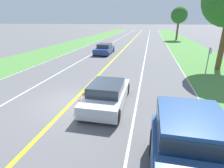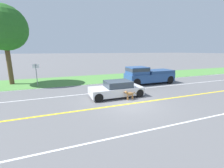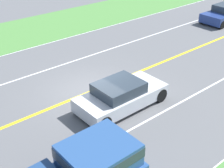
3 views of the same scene
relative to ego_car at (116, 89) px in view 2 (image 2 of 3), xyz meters
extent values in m
plane|color=#5B5B5E|center=(-1.97, -0.25, -0.61)|extent=(400.00, 400.00, 0.00)
cube|color=yellow|center=(-1.97, -0.25, -0.60)|extent=(0.18, 160.00, 0.01)
cube|color=white|center=(5.03, -0.25, -0.60)|extent=(0.14, 160.00, 0.01)
cube|color=white|center=(1.53, -0.25, -0.60)|extent=(0.10, 160.00, 0.01)
cube|color=white|center=(-5.47, -0.25, -0.60)|extent=(0.10, 160.00, 0.01)
cube|color=#4C843D|center=(8.03, -0.25, -0.59)|extent=(6.00, 160.00, 0.03)
cube|color=silver|center=(0.00, 0.04, -0.12)|extent=(1.86, 4.23, 0.61)
cube|color=#2D3842|center=(0.00, -0.13, 0.43)|extent=(1.60, 2.03, 0.50)
cylinder|color=black|center=(0.84, 1.73, -0.28)|extent=(0.22, 0.66, 0.66)
cylinder|color=black|center=(0.84, -1.65, -0.28)|extent=(0.22, 0.66, 0.66)
cylinder|color=black|center=(-0.84, 1.73, -0.28)|extent=(0.22, 0.66, 0.66)
cylinder|color=black|center=(-0.84, -1.65, -0.28)|extent=(0.22, 0.66, 0.66)
ellipsoid|color=olive|center=(-1.16, -0.65, -0.14)|extent=(0.20, 0.60, 0.25)
cylinder|color=olive|center=(-1.09, -0.44, -0.44)|extent=(0.07, 0.07, 0.34)
cylinder|color=olive|center=(-1.10, -0.86, -0.44)|extent=(0.07, 0.07, 0.34)
cylinder|color=olive|center=(-1.22, -0.44, -0.44)|extent=(0.07, 0.07, 0.34)
cylinder|color=olive|center=(-1.23, -0.86, -0.44)|extent=(0.07, 0.07, 0.34)
cylinder|color=olive|center=(-1.15, -0.40, -0.04)|extent=(0.13, 0.17, 0.16)
sphere|color=olive|center=(-1.15, -0.29, 0.01)|extent=(0.21, 0.21, 0.20)
ellipsoid|color=#331E14|center=(-1.15, -0.15, 0.00)|extent=(0.09, 0.10, 0.08)
cone|color=brown|center=(-1.10, -0.30, 0.09)|extent=(0.07, 0.07, 0.09)
cone|color=brown|center=(-1.21, -0.30, 0.09)|extent=(0.07, 0.07, 0.09)
cylinder|color=olive|center=(-1.17, -1.04, -0.11)|extent=(0.05, 0.22, 0.22)
cube|color=#284C84|center=(3.25, -5.38, 0.11)|extent=(1.97, 5.51, 0.90)
cube|color=#284C84|center=(3.25, -3.78, 0.94)|extent=(1.73, 2.08, 0.77)
cube|color=#2D3842|center=(3.25, -3.78, 1.06)|extent=(1.75, 2.11, 0.34)
cube|color=navy|center=(3.25, -6.53, 0.72)|extent=(1.93, 3.13, 0.32)
cylinder|color=black|center=(4.15, -3.23, -0.17)|extent=(0.22, 0.87, 0.87)
cylinder|color=black|center=(4.15, -7.52, -0.17)|extent=(0.22, 0.87, 0.87)
cylinder|color=black|center=(2.36, -3.23, -0.17)|extent=(0.22, 0.87, 0.87)
cylinder|color=black|center=(2.36, -7.52, -0.17)|extent=(0.22, 0.87, 0.87)
cylinder|color=brown|center=(8.25, 9.11, 1.61)|extent=(0.46, 0.46, 4.44)
sphere|color=#286623|center=(8.25, 9.11, 5.33)|extent=(4.59, 4.59, 4.59)
cylinder|color=gray|center=(6.48, 6.40, 0.56)|extent=(0.08, 0.08, 2.33)
cube|color=white|center=(6.54, 6.40, 1.47)|extent=(0.03, 0.64, 0.40)
camera|label=1|loc=(2.01, -8.17, 3.64)|focal=28.00mm
camera|label=2|loc=(-10.82, 4.48, 3.05)|focal=24.00mm
camera|label=3|loc=(8.83, -7.97, 7.28)|focal=50.00mm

